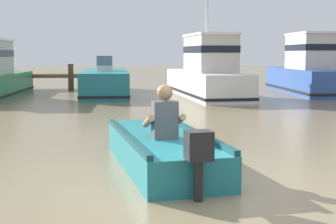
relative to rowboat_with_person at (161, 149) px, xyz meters
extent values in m
plane|color=#7A6B4C|center=(0.48, -1.44, -0.25)|extent=(120.00, 120.00, 0.00)
cylinder|color=#4D3924|center=(-5.65, 14.69, 0.29)|extent=(0.24, 0.24, 1.07)
cylinder|color=#4D3924|center=(-3.04, 14.69, 0.33)|extent=(0.24, 0.24, 1.16)
cube|color=#1E727A|center=(0.01, -0.07, -0.03)|extent=(1.63, 3.25, 0.44)
cube|color=#1E727A|center=(-0.29, 1.63, -0.03)|extent=(0.67, 0.50, 0.42)
cube|color=#103F43|center=(-0.49, -0.16, 0.22)|extent=(0.62, 3.00, 0.08)
cube|color=#103F43|center=(0.51, 0.02, 0.22)|extent=(0.62, 3.00, 0.08)
cube|color=teal|center=(0.03, -0.17, 0.15)|extent=(1.05, 0.45, 0.06)
cylinder|color=black|center=(0.30, -1.69, 0.02)|extent=(0.12, 0.12, 0.54)
cube|color=black|center=(0.30, -1.69, 0.37)|extent=(0.32, 0.29, 0.32)
cube|color=#4C4C51|center=(0.04, -0.22, 0.45)|extent=(0.37, 0.28, 0.52)
sphere|color=#9E7051|center=(0.04, -0.22, 0.83)|extent=(0.22, 0.22, 0.22)
cylinder|color=#9E7051|center=(-0.19, -0.21, 0.43)|extent=(0.16, 0.43, 0.23)
cylinder|color=#9E7051|center=(0.25, -0.13, 0.43)|extent=(0.16, 0.43, 0.23)
cube|color=#1E727A|center=(-1.45, 12.62, 0.22)|extent=(1.98, 6.74, 0.95)
cube|color=black|center=(-1.45, 12.62, -0.08)|extent=(2.02, 6.78, 0.10)
cube|color=silver|center=(-1.43, 12.12, 0.92)|extent=(0.62, 0.52, 0.44)
cube|color=slate|center=(-1.42, 11.86, 1.10)|extent=(0.60, 0.06, 0.36)
cube|color=white|center=(2.40, 11.45, 0.22)|extent=(2.43, 6.80, 0.94)
cube|color=black|center=(2.40, 11.45, -0.09)|extent=(2.47, 6.84, 0.10)
cube|color=beige|center=(2.46, 10.85, 1.34)|extent=(1.64, 2.92, 1.31)
cube|color=black|center=(2.46, 10.85, 1.51)|extent=(1.67, 2.96, 0.24)
cube|color=white|center=(2.46, 10.85, 2.04)|extent=(1.72, 3.07, 0.08)
cylinder|color=silver|center=(2.42, 11.28, 2.08)|extent=(0.10, 0.10, 2.78)
cube|color=#2D519E|center=(6.70, 12.62, 0.25)|extent=(1.74, 6.20, 1.00)
cube|color=black|center=(6.70, 12.62, -0.08)|extent=(1.79, 6.24, 0.10)
cube|color=beige|center=(6.69, 12.06, 1.42)|extent=(1.31, 2.62, 1.36)
cube|color=black|center=(6.69, 12.06, 1.59)|extent=(1.34, 2.65, 0.24)
cube|color=white|center=(6.69, 12.06, 2.14)|extent=(1.38, 2.75, 0.08)
camera|label=1|loc=(-0.42, -6.82, 1.36)|focal=51.89mm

